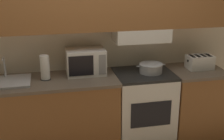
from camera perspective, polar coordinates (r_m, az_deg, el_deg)
name	(u,v)px	position (r m, az deg, el deg)	size (l,w,h in m)	color
ground_plane	(99,132)	(4.27, -2.32, -11.20)	(16.00, 16.00, 0.00)	brown
wall_back	(100,24)	(3.72, -2.23, 8.36)	(5.37, 0.38, 2.55)	silver
lower_counter_main	(47,117)	(3.74, -11.88, -8.35)	(1.65, 0.65, 0.90)	brown
lower_counter_right_stub	(193,103)	(4.15, 14.63, -5.78)	(0.65, 0.65, 0.90)	brown
stove_range	(143,107)	(3.91, 5.65, -6.78)	(0.69, 0.62, 0.90)	white
cooking_pot	(151,68)	(3.74, 7.12, 0.42)	(0.36, 0.29, 0.11)	#B7BABF
microwave	(86,62)	(3.66, -4.85, 1.54)	(0.45, 0.32, 0.30)	white
toaster	(200,62)	(4.00, 15.74, 1.43)	(0.32, 0.21, 0.17)	white
sink_basin	(4,82)	(3.58, -19.09, -2.02)	(0.55, 0.41, 0.26)	#B7BABF
paper_towel_roll	(45,68)	(3.54, -12.16, 0.43)	(0.12, 0.12, 0.28)	black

